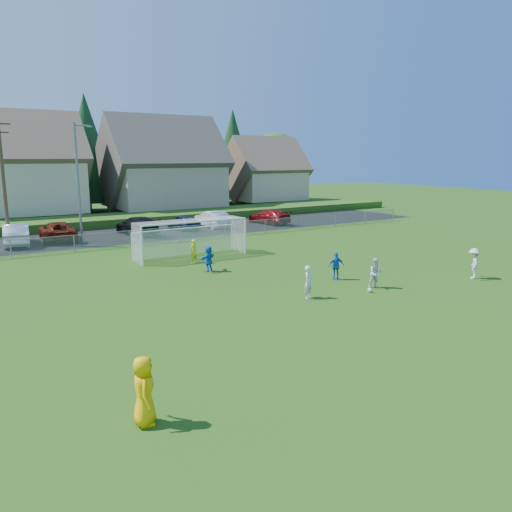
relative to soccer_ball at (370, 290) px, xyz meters
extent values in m
plane|color=#193D0C|center=(-3.58, -3.26, -0.11)|extent=(160.00, 160.00, 0.00)
plane|color=black|center=(-3.58, 24.24, -0.10)|extent=(60.00, 60.00, 0.00)
cube|color=#1E420F|center=(-3.58, 31.74, 0.29)|extent=(70.00, 6.00, 0.80)
sphere|color=white|center=(0.00, 0.00, 0.00)|extent=(0.22, 0.22, 0.22)
imported|color=#FFBB05|center=(-13.64, -5.77, 0.78)|extent=(0.79, 0.99, 1.77)
imported|color=silver|center=(-3.18, 0.83, 0.67)|extent=(0.68, 0.61, 1.55)
imported|color=silver|center=(0.79, 0.41, 0.66)|extent=(0.92, 0.84, 1.54)
imported|color=silver|center=(6.76, -1.01, 0.72)|extent=(1.23, 1.13, 1.66)
imported|color=blue|center=(0.35, 2.87, 0.64)|extent=(0.95, 0.63, 1.50)
imported|color=blue|center=(-4.53, 8.31, 0.64)|extent=(1.43, 1.03, 1.49)
imported|color=#D2E11A|center=(-4.23, 10.87, 0.63)|extent=(0.62, 0.49, 1.48)
imported|color=silver|center=(-12.55, 23.75, 0.70)|extent=(2.36, 5.12, 1.63)
imported|color=#651C0B|center=(-9.52, 24.36, 0.64)|extent=(2.99, 5.60, 1.50)
imported|color=black|center=(-3.16, 23.90, 0.66)|extent=(2.53, 5.45, 1.54)
imported|color=#132242|center=(1.31, 24.34, 0.58)|extent=(1.86, 4.14, 1.38)
imported|color=silver|center=(4.19, 24.18, 0.67)|extent=(1.69, 4.76, 1.57)
imported|color=maroon|center=(10.12, 23.58, 0.60)|extent=(2.61, 5.11, 1.42)
cylinder|color=white|center=(-7.23, 11.74, 1.11)|extent=(0.12, 0.12, 2.44)
cylinder|color=white|center=(0.07, 11.74, 1.11)|extent=(0.12, 0.12, 2.44)
cylinder|color=white|center=(-3.58, 11.74, 2.33)|extent=(7.30, 0.12, 0.12)
cylinder|color=white|center=(-7.23, 13.54, 0.79)|extent=(0.08, 0.08, 1.80)
cylinder|color=white|center=(0.07, 13.54, 0.79)|extent=(0.08, 0.08, 1.80)
cylinder|color=white|center=(-3.58, 13.54, 1.69)|extent=(7.30, 0.08, 0.08)
cube|color=silver|center=(-3.58, 13.54, 0.79)|extent=(7.30, 0.02, 1.80)
cube|color=silver|center=(-7.23, 12.64, 1.11)|extent=(0.02, 1.80, 2.44)
cube|color=silver|center=(0.07, 12.64, 1.11)|extent=(0.02, 1.80, 2.44)
cube|color=silver|center=(-3.58, 12.64, 2.33)|extent=(7.30, 1.80, 0.02)
cube|color=gray|center=(-3.58, 18.74, 1.06)|extent=(52.00, 0.03, 0.03)
cube|color=gray|center=(-3.58, 18.74, 0.49)|extent=(52.00, 0.02, 1.14)
cylinder|color=gray|center=(-3.58, 18.74, 0.49)|extent=(0.06, 0.06, 1.20)
cylinder|color=gray|center=(22.42, 18.74, 0.49)|extent=(0.06, 0.06, 1.20)
cylinder|color=slate|center=(-8.08, 22.74, 4.39)|extent=(0.18, 0.18, 9.00)
cylinder|color=slate|center=(-7.58, 22.74, 8.69)|extent=(1.20, 0.12, 0.12)
cube|color=slate|center=(-6.98, 22.74, 8.64)|extent=(0.36, 0.18, 0.12)
cylinder|color=#473321|center=(-13.08, 23.74, 4.89)|extent=(0.26, 0.26, 10.00)
cube|color=#C6B58E|center=(-9.58, 39.74, 3.44)|extent=(11.00, 9.00, 5.50)
pyramid|color=brown|center=(-9.58, 39.74, 11.15)|extent=(12.10, 9.90, 4.96)
cube|color=tan|center=(5.42, 38.74, 3.19)|extent=(12.00, 10.00, 5.00)
pyramid|color=#4C473F|center=(5.42, 38.74, 11.21)|extent=(13.20, 11.00, 5.52)
cube|color=tan|center=(20.42, 39.74, 2.69)|extent=(9.00, 8.00, 4.00)
pyramid|color=brown|center=(20.42, 39.74, 9.10)|extent=(9.90, 8.80, 4.41)
cylinder|color=#382616|center=(-1.58, 44.74, 0.49)|extent=(0.30, 0.30, 1.20)
cone|color=#143819|center=(-1.58, 44.74, 7.39)|extent=(7.28, 7.28, 12.60)
cylinder|color=#382616|center=(8.42, 46.74, 1.87)|extent=(0.36, 0.36, 3.96)
sphere|color=#2B5B19|center=(8.42, 46.74, 6.71)|extent=(8.36, 8.36, 8.36)
cylinder|color=#382616|center=(18.42, 44.74, 0.49)|extent=(0.30, 0.30, 1.20)
cone|color=#143819|center=(18.42, 44.74, 6.94)|extent=(6.76, 6.76, 11.70)
cylinder|color=#382616|center=(26.42, 45.74, 1.69)|extent=(0.36, 0.36, 3.60)
sphere|color=#2B5B19|center=(26.42, 45.74, 6.09)|extent=(7.60, 7.60, 7.60)
camera|label=1|loc=(-17.47, -16.77, 6.41)|focal=35.00mm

